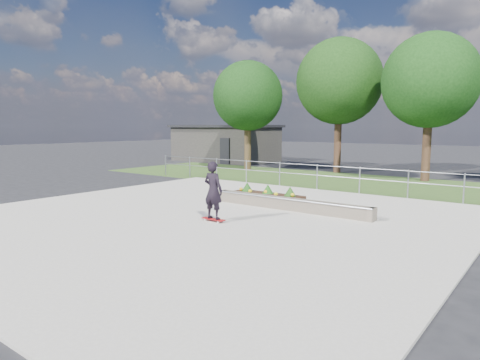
% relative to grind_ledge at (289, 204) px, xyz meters
% --- Properties ---
extents(ground, '(120.00, 120.00, 0.00)m').
position_rel_grind_ledge_xyz_m(ground, '(-1.48, -2.58, -0.26)').
color(ground, black).
rests_on(ground, ground).
extents(grass_verge, '(30.00, 8.00, 0.02)m').
position_rel_grind_ledge_xyz_m(grass_verge, '(-1.48, 8.42, -0.25)').
color(grass_verge, '#2F4A1D').
rests_on(grass_verge, ground).
extents(concrete_slab, '(15.00, 15.00, 0.06)m').
position_rel_grind_ledge_xyz_m(concrete_slab, '(-1.48, -2.58, -0.23)').
color(concrete_slab, '#AAA397').
rests_on(concrete_slab, ground).
extents(fence, '(20.06, 0.06, 1.20)m').
position_rel_grind_ledge_xyz_m(fence, '(-1.48, 4.92, 0.51)').
color(fence, gray).
rests_on(fence, ground).
extents(building, '(8.40, 5.40, 3.00)m').
position_rel_grind_ledge_xyz_m(building, '(-15.47, 15.41, 1.25)').
color(building, '#2B2926').
rests_on(building, ground).
extents(tree_far_left, '(4.55, 4.55, 7.15)m').
position_rel_grind_ledge_xyz_m(tree_far_left, '(-9.48, 10.42, 4.59)').
color(tree_far_left, '#382716').
rests_on(tree_far_left, ground).
extents(tree_mid_left, '(5.25, 5.25, 8.25)m').
position_rel_grind_ledge_xyz_m(tree_mid_left, '(-3.98, 12.42, 5.34)').
color(tree_mid_left, '#341E15').
rests_on(tree_mid_left, ground).
extents(tree_mid_right, '(4.90, 4.90, 7.70)m').
position_rel_grind_ledge_xyz_m(tree_mid_right, '(1.52, 11.42, 4.97)').
color(tree_mid_right, '#341F15').
rests_on(tree_mid_right, ground).
extents(grind_ledge, '(6.00, 0.44, 0.43)m').
position_rel_grind_ledge_xyz_m(grind_ledge, '(0.00, 0.00, 0.00)').
color(grind_ledge, brown).
rests_on(grind_ledge, concrete_slab).
extents(planter_bed, '(3.00, 1.20, 0.61)m').
position_rel_grind_ledge_xyz_m(planter_bed, '(-1.69, 1.03, -0.02)').
color(planter_bed, black).
rests_on(planter_bed, concrete_slab).
extents(skateboarder, '(0.80, 0.45, 1.81)m').
position_rel_grind_ledge_xyz_m(skateboarder, '(-0.86, -2.94, 0.74)').
color(skateboarder, silver).
rests_on(skateboarder, concrete_slab).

